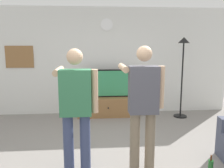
{
  "coord_description": "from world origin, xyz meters",
  "views": [
    {
      "loc": [
        -0.35,
        -3.15,
        1.79
      ],
      "look_at": [
        0.0,
        1.2,
        1.05
      ],
      "focal_mm": 37.96,
      "sensor_mm": 36.0,
      "label": 1
    }
  ],
  "objects_px": {
    "tv_stand": "(108,106)",
    "floor_lamp": "(183,61)",
    "wall_clock": "(107,25)",
    "framed_picture": "(20,57)",
    "person_standing_nearer_lamp": "(76,105)",
    "person_standing_nearer_couch": "(143,102)",
    "television": "(108,83)"
  },
  "relations": [
    {
      "from": "floor_lamp",
      "to": "framed_picture",
      "type": "bearing_deg",
      "value": 172.43
    },
    {
      "from": "framed_picture",
      "to": "person_standing_nearer_lamp",
      "type": "relative_size",
      "value": 0.39
    },
    {
      "from": "tv_stand",
      "to": "person_standing_nearer_couch",
      "type": "bearing_deg",
      "value": -83.04
    },
    {
      "from": "television",
      "to": "wall_clock",
      "type": "relative_size",
      "value": 3.94
    },
    {
      "from": "wall_clock",
      "to": "framed_picture",
      "type": "xyz_separation_m",
      "value": [
        -2.16,
        0.0,
        -0.79
      ]
    },
    {
      "from": "television",
      "to": "wall_clock",
      "type": "xyz_separation_m",
      "value": [
        0.0,
        0.24,
        1.44
      ]
    },
    {
      "from": "framed_picture",
      "to": "person_standing_nearer_lamp",
      "type": "height_order",
      "value": "framed_picture"
    },
    {
      "from": "floor_lamp",
      "to": "person_standing_nearer_couch",
      "type": "height_order",
      "value": "floor_lamp"
    },
    {
      "from": "tv_stand",
      "to": "floor_lamp",
      "type": "xyz_separation_m",
      "value": [
        1.8,
        -0.23,
        1.15
      ]
    },
    {
      "from": "framed_picture",
      "to": "tv_stand",
      "type": "bearing_deg",
      "value": -7.77
    },
    {
      "from": "floor_lamp",
      "to": "person_standing_nearer_lamp",
      "type": "xyz_separation_m",
      "value": [
        -2.39,
        -2.43,
        -0.41
      ]
    },
    {
      "from": "wall_clock",
      "to": "person_standing_nearer_lamp",
      "type": "distance_m",
      "value": 3.27
    },
    {
      "from": "wall_clock",
      "to": "framed_picture",
      "type": "bearing_deg",
      "value": 179.87
    },
    {
      "from": "framed_picture",
      "to": "person_standing_nearer_lamp",
      "type": "xyz_separation_m",
      "value": [
        1.57,
        -2.96,
        -0.49
      ]
    },
    {
      "from": "television",
      "to": "wall_clock",
      "type": "bearing_deg",
      "value": 90.0
    },
    {
      "from": "floor_lamp",
      "to": "person_standing_nearer_couch",
      "type": "distance_m",
      "value": 2.84
    },
    {
      "from": "television",
      "to": "person_standing_nearer_couch",
      "type": "distance_m",
      "value": 2.7
    },
    {
      "from": "wall_clock",
      "to": "person_standing_nearer_lamp",
      "type": "bearing_deg",
      "value": -101.36
    },
    {
      "from": "television",
      "to": "wall_clock",
      "type": "height_order",
      "value": "wall_clock"
    },
    {
      "from": "tv_stand",
      "to": "framed_picture",
      "type": "xyz_separation_m",
      "value": [
        -2.16,
        0.3,
        1.24
      ]
    },
    {
      "from": "tv_stand",
      "to": "television",
      "type": "relative_size",
      "value": 1.26
    },
    {
      "from": "wall_clock",
      "to": "person_standing_nearer_couch",
      "type": "xyz_separation_m",
      "value": [
        0.32,
        -2.92,
        -1.26
      ]
    },
    {
      "from": "floor_lamp",
      "to": "television",
      "type": "bearing_deg",
      "value": 171.22
    },
    {
      "from": "framed_picture",
      "to": "person_standing_nearer_couch",
      "type": "height_order",
      "value": "person_standing_nearer_couch"
    },
    {
      "from": "person_standing_nearer_couch",
      "to": "person_standing_nearer_lamp",
      "type": "bearing_deg",
      "value": -178.05
    },
    {
      "from": "television",
      "to": "framed_picture",
      "type": "height_order",
      "value": "framed_picture"
    },
    {
      "from": "tv_stand",
      "to": "person_standing_nearer_couch",
      "type": "height_order",
      "value": "person_standing_nearer_couch"
    },
    {
      "from": "framed_picture",
      "to": "television",
      "type": "bearing_deg",
      "value": -6.56
    },
    {
      "from": "tv_stand",
      "to": "floor_lamp",
      "type": "bearing_deg",
      "value": -7.33
    },
    {
      "from": "television",
      "to": "person_standing_nearer_lamp",
      "type": "relative_size",
      "value": 0.68
    },
    {
      "from": "tv_stand",
      "to": "television",
      "type": "height_order",
      "value": "television"
    },
    {
      "from": "framed_picture",
      "to": "floor_lamp",
      "type": "height_order",
      "value": "floor_lamp"
    }
  ]
}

